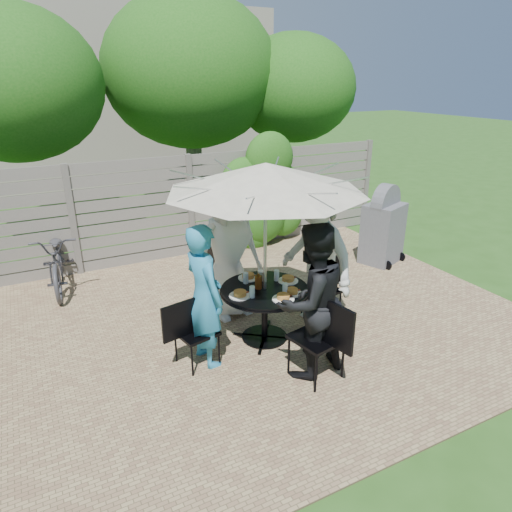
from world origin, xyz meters
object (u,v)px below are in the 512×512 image
plate_back (248,277)px  person_back (228,250)px  glass_left (252,292)px  chair_left (196,345)px  person_right (317,255)px  coffee_cup (261,276)px  plate_right (288,280)px  chair_right (322,300)px  glass_right (277,275)px  plate_left (240,294)px  glass_back (246,278)px  bbq_grill (383,228)px  chair_back (224,290)px  plate_extra (292,292)px  person_left (204,296)px  person_front (311,302)px  umbrella (266,177)px  chair_front (317,354)px  patio_table (265,304)px  syrup_jug (258,282)px  bicycle (59,259)px  plate_front (283,298)px

plate_back → person_back: bearing=97.9°
person_back → glass_left: 0.99m
chair_left → person_right: 1.93m
person_back → chair_left: (-0.84, -0.96, -0.69)m
coffee_cup → plate_right: bearing=-32.3°
chair_right → glass_right: (-0.71, 0.01, 0.51)m
plate_back → plate_left: size_ratio=1.00×
person_back → glass_back: bearing=-100.4°
chair_left → bbq_grill: bearing=8.2°
chair_back → plate_back: size_ratio=3.82×
plate_extra → chair_back: bearing=106.0°
person_back → chair_left: size_ratio=2.21×
glass_back → bbq_grill: (3.18, 1.08, -0.13)m
person_left → person_front: (0.94, -0.71, 0.04)m
plate_right → umbrella: bearing=-172.1°
coffee_cup → bbq_grill: size_ratio=0.08×
glass_right → plate_back: bearing=143.4°
umbrella → person_back: size_ratio=1.37×
plate_extra → coffee_cup: size_ratio=2.00×
person_left → chair_back: bearing=-40.7°
plate_left → person_front: bearing=-58.6°
chair_front → plate_extra: (0.09, 0.69, 0.43)m
person_right → glass_right: (-0.58, 0.03, -0.19)m
person_back → chair_right: size_ratio=2.16×
patio_table → umbrella: umbrella is taller
person_right → bbq_grill: bearing=110.6°
person_front → chair_right: 1.41m
glass_left → umbrella: bearing=29.9°
person_back → glass_right: 0.79m
syrup_jug → coffee_cup: syrup_jug is taller
patio_table → bbq_grill: bbq_grill is taller
glass_right → bicycle: size_ratio=0.08×
chair_right → chair_left: bearing=3.7°
person_right → plate_extra: bearing=-65.2°
umbrella → glass_back: 1.32m
person_right → glass_back: (-0.96, 0.13, -0.19)m
chair_front → plate_front: 0.74m
patio_table → plate_back: 0.43m
plate_extra → bicycle: bearing=127.2°
coffee_cup → bbq_grill: bearing=20.1°
umbrella → bbq_grill: (3.04, 1.32, -1.42)m
plate_left → glass_left: size_ratio=1.86×
glass_left → person_back: bearing=82.4°
plate_right → coffee_cup: coffee_cup is taller
glass_back → person_right: bearing=-7.6°
plate_front → plate_right: bearing=52.9°
plate_right → chair_left: bearing=-172.0°
chair_front → person_right: size_ratio=0.52×
plate_front → chair_back: bearing=97.9°
chair_front → glass_right: chair_front is taller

